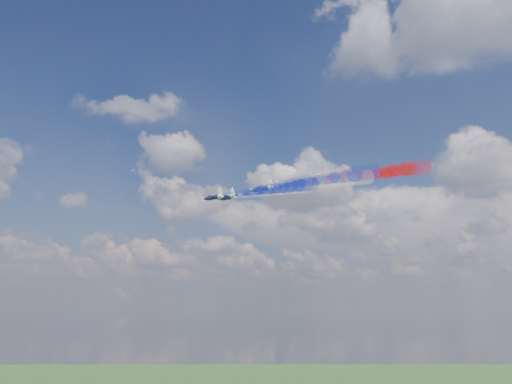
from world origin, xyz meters
The scene contains 16 objects.
jet_lead centered at (-11.12, -2.29, 132.02)m, with size 8.89×11.12×2.96m, color black, non-canonical shape.
trail_lead centered at (10.20, -10.30, 130.07)m, with size 3.71×35.88×3.71m, color white, non-canonical shape.
jet_inner_left centered at (-3.87, -12.00, 129.96)m, with size 8.89×11.12×2.96m, color black, non-canonical shape.
trail_inner_left centered at (17.44, -20.01, 128.01)m, with size 3.71×35.88×3.71m, color #172AC7, non-canonical shape.
jet_inner_right centered at (1.21, 4.38, 134.65)m, with size 8.89×11.12×2.96m, color black, non-canonical shape.
trail_inner_right centered at (22.52, -3.63, 132.70)m, with size 3.71×35.88×3.71m, color red, non-canonical shape.
jet_outer_left centered at (2.09, -25.13, 126.89)m, with size 8.89×11.12×2.96m, color black, non-canonical shape.
trail_outer_left centered at (23.40, -33.14, 124.94)m, with size 3.71×35.88×3.71m, color #172AC7, non-canonical shape.
jet_center_third centered at (8.83, -8.37, 130.60)m, with size 8.89×11.12×2.96m, color black, non-canonical shape.
trail_center_third centered at (30.14, -16.38, 128.65)m, with size 3.71×35.88×3.71m, color white, non-canonical shape.
jet_outer_right centered at (13.65, 7.92, 135.54)m, with size 8.89×11.12×2.96m, color black, non-canonical shape.
trail_outer_right centered at (34.96, -0.09, 133.59)m, with size 3.71×35.88×3.71m, color red, non-canonical shape.
jet_rear_left centered at (15.51, -20.93, 128.38)m, with size 8.89×11.12×2.96m, color black, non-canonical shape.
trail_rear_left centered at (36.82, -28.94, 126.43)m, with size 3.71×35.88×3.71m, color #172AC7, non-canonical shape.
jet_rear_right centered at (21.17, -4.38, 132.09)m, with size 8.89×11.12×2.96m, color black, non-canonical shape.
trail_rear_right centered at (42.48, -12.40, 130.13)m, with size 3.71×35.88×3.71m, color red, non-canonical shape.
Camera 1 is at (98.15, -140.89, 96.86)m, focal length 39.10 mm.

